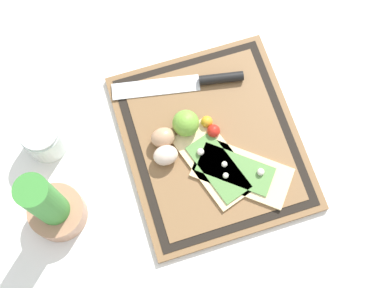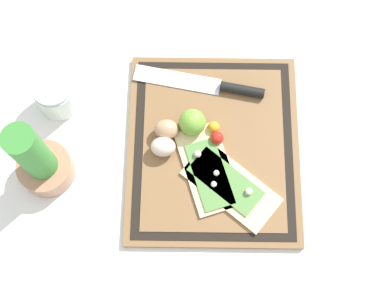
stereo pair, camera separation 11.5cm
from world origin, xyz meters
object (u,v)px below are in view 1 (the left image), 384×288
at_px(egg_brown, 163,138).
at_px(cherry_tomato_red, 214,131).
at_px(knife, 200,81).
at_px(egg_pink, 166,155).
at_px(lime, 186,123).
at_px(sauce_jar, 44,139).
at_px(cherry_tomato_yellow, 205,122).
at_px(pizza_slice_far, 215,164).
at_px(pizza_slice_near, 241,172).
at_px(herb_pot, 52,207).

bearing_deg(egg_brown, cherry_tomato_red, -98.24).
relative_size(knife, egg_pink, 5.59).
relative_size(egg_brown, lime, 0.91).
bearing_deg(lime, sauce_jar, 78.50).
bearing_deg(cherry_tomato_yellow, pizza_slice_far, 175.42).
distance_m(egg_pink, cherry_tomato_yellow, 0.12).
bearing_deg(egg_brown, cherry_tomato_yellow, -84.48).
distance_m(pizza_slice_near, cherry_tomato_yellow, 0.13).
xyz_separation_m(pizza_slice_far, herb_pot, (-0.00, 0.35, 0.06)).
bearing_deg(pizza_slice_near, herb_pot, 85.66).
distance_m(pizza_slice_far, cherry_tomato_yellow, 0.10).
distance_m(cherry_tomato_red, herb_pot, 0.38).
height_order(knife, cherry_tomato_red, cherry_tomato_red).
xyz_separation_m(pizza_slice_far, cherry_tomato_red, (0.07, -0.02, 0.01)).
xyz_separation_m(knife, sauce_jar, (-0.03, 0.36, 0.01)).
relative_size(knife, herb_pot, 1.29).
xyz_separation_m(egg_brown, sauce_jar, (0.08, 0.25, -0.00)).
xyz_separation_m(egg_brown, cherry_tomato_yellow, (0.01, -0.10, -0.01)).
bearing_deg(egg_brown, knife, -47.17).
bearing_deg(knife, pizza_slice_near, -175.04).
height_order(lime, sauce_jar, sauce_jar).
distance_m(egg_brown, lime, 0.06).
height_order(cherry_tomato_red, sauce_jar, sauce_jar).
xyz_separation_m(egg_brown, herb_pot, (-0.09, 0.26, 0.04)).
xyz_separation_m(egg_pink, herb_pot, (-0.05, 0.25, 0.04)).
xyz_separation_m(pizza_slice_far, sauce_jar, (0.16, 0.34, 0.02)).
bearing_deg(pizza_slice_far, cherry_tomato_yellow, -4.58).
height_order(pizza_slice_near, sauce_jar, sauce_jar).
bearing_deg(pizza_slice_far, cherry_tomato_red, -15.61).
height_order(pizza_slice_near, knife, pizza_slice_near).
relative_size(lime, herb_pot, 0.25).
bearing_deg(cherry_tomato_red, knife, -3.76).
bearing_deg(pizza_slice_far, egg_pink, 64.94).
distance_m(pizza_slice_near, egg_brown, 0.18).
relative_size(pizza_slice_near, herb_pot, 0.96).
distance_m(egg_pink, herb_pot, 0.26).
distance_m(knife, lime, 0.12).
bearing_deg(knife, lime, 146.89).
distance_m(egg_brown, egg_pink, 0.04).
xyz_separation_m(pizza_slice_near, egg_pink, (0.08, 0.14, 0.02)).
bearing_deg(egg_brown, egg_pink, 171.14).
bearing_deg(cherry_tomato_yellow, cherry_tomato_red, -155.13).
distance_m(egg_pink, sauce_jar, 0.27).
relative_size(egg_pink, herb_pot, 0.23).
bearing_deg(cherry_tomato_red, pizza_slice_far, 164.39).
xyz_separation_m(knife, cherry_tomato_yellow, (-0.10, 0.02, 0.01)).
bearing_deg(herb_pot, egg_pink, -78.86).
distance_m(egg_brown, herb_pot, 0.27).
bearing_deg(pizza_slice_near, sauce_jar, 63.15).
bearing_deg(egg_brown, pizza_slice_far, -133.29).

